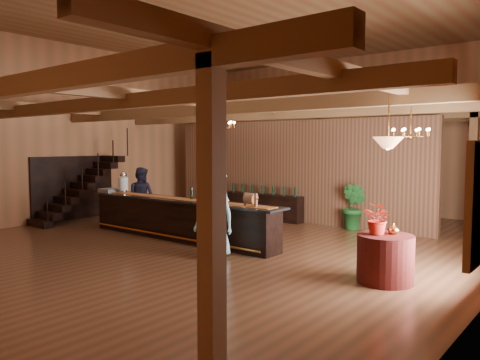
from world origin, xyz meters
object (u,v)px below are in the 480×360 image
Objects in this scene: pendant_lamp at (388,143)px; bartender at (222,204)px; chandelier_left at (220,125)px; staff_second at (141,197)px; round_table at (385,259)px; tasting_bar at (179,219)px; beverage_dispenser at (123,183)px; floor_plant at (354,207)px; raffle_drum at (251,199)px; backbar_shelf at (262,206)px; chandelier_right at (411,132)px; guest at (214,216)px.

pendant_lamp reaches higher than bartender.
staff_second is at bearing -163.01° from chandelier_left.
round_table is 6.08m from chandelier_left.
tasting_bar is at bearing 176.68° from round_table.
beverage_dispenser is 0.46× the size of floor_plant.
raffle_drum is 0.20× the size of bartender.
bartender is at bearing -73.21° from backbar_shelf.
bartender is at bearing -163.88° from chandelier_right.
backbar_shelf is at bearing 99.77° from chandelier_left.
round_table is (5.45, -0.32, -0.10)m from tasting_bar.
staff_second is at bearing 172.95° from pendant_lamp.
floor_plant is at bearing 37.31° from beverage_dispenser.
tasting_bar is at bearing 176.68° from pendant_lamp.
staff_second is 1.31× the size of floor_plant.
beverage_dispenser is (-2.26, 0.03, 0.79)m from tasting_bar.
chandelier_left is at bearing 82.44° from tasting_bar.
raffle_drum is 0.26× the size of floor_plant.
chandelier_right is at bearing 100.95° from round_table.
chandelier_left is 3.26m from staff_second.
bartender is (0.68, 0.87, 0.33)m from tasting_bar.
chandelier_right reaches higher than beverage_dispenser.
backbar_shelf is at bearing 123.19° from raffle_drum.
raffle_drum is 3.39m from pendant_lamp.
beverage_dispenser is 0.21× the size of backbar_shelf.
bartender is at bearing 15.92° from beverage_dispenser.
floor_plant is at bearing 64.82° from guest.
raffle_drum reaches higher than backbar_shelf.
chandelier_right reaches higher than tasting_bar.
guest is at bearing 141.46° from staff_second.
floor_plant is at bearing 121.56° from round_table.
staff_second is (-2.42, -0.74, -2.04)m from chandelier_left.
pendant_lamp reaches higher than backbar_shelf.
staff_second is (-4.55, 0.66, -0.34)m from raffle_drum.
tasting_bar is 7.63× the size of chandelier_right.
pendant_lamp reaches higher than raffle_drum.
chandelier_left reaches higher than tasting_bar.
raffle_drum reaches higher than floor_plant.
staff_second is (-7.24, -1.47, -1.78)m from chandelier_right.
tasting_bar is 2.39m from raffle_drum.
round_table is 1.20× the size of chandelier_right.
pendant_lamp is at bearing -3.85° from tasting_bar.
pendant_lamp is at bearing 0.00° from round_table.
round_table is at bearing -5.88° from guest.
pendant_lamp is 0.51× the size of guest.
chandelier_right is (-0.47, 2.43, 2.22)m from round_table.
raffle_drum reaches higher than tasting_bar.
guest is at bearing -65.00° from backbar_shelf.
chandelier_left is 2.17m from bartender.
chandelier_left reaches higher than floor_plant.
tasting_bar is 5.46m from round_table.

